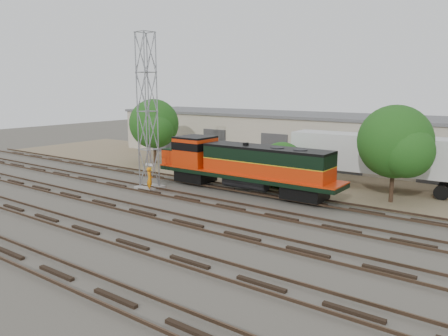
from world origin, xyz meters
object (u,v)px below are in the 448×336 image
Objects in this scene: locomotive at (243,164)px; semi_trailer at (383,156)px; signal_tower at (147,114)px; worker at (150,179)px.

semi_trailer is at bearing 40.99° from locomotive.
signal_tower reaches higher than semi_trailer.
signal_tower is at bearing -147.33° from semi_trailer.
worker is (0.75, -0.70, -5.12)m from signal_tower.
semi_trailer is at bearing 35.47° from signal_tower.
locomotive is 1.29× the size of signal_tower.
semi_trailer is (15.58, 11.10, -3.32)m from signal_tower.
signal_tower is 5.22m from worker.
locomotive is 7.56m from worker.
locomotive is at bearing -141.82° from semi_trailer.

